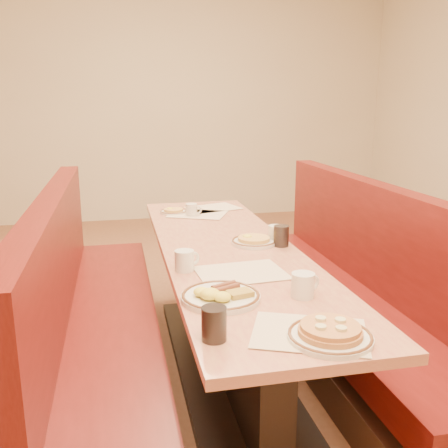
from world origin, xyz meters
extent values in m
plane|color=#9E6647|center=(0.00, 0.00, 0.00)|extent=(8.00, 8.00, 0.00)
cube|color=beige|center=(0.00, 4.00, 1.40)|extent=(6.00, 0.04, 2.80)
cube|color=black|center=(0.00, 0.00, 0.03)|extent=(0.55, 1.88, 0.06)
cube|color=black|center=(0.00, 0.00, 0.35)|extent=(0.15, 1.75, 0.71)
cube|color=tan|center=(0.00, 0.00, 0.73)|extent=(0.70, 2.50, 0.04)
cube|color=#4C3326|center=(-0.68, 0.00, 0.10)|extent=(0.55, 2.50, 0.20)
cube|color=#621310|center=(-0.68, 0.00, 0.37)|extent=(0.55, 2.50, 0.16)
cube|color=#621310|center=(-0.89, 0.00, 0.75)|extent=(0.12, 2.50, 0.60)
cube|color=#4C3326|center=(0.68, 0.00, 0.10)|extent=(0.55, 2.50, 0.20)
cube|color=#621310|center=(0.68, 0.00, 0.37)|extent=(0.55, 2.50, 0.16)
cube|color=#621310|center=(0.89, 0.00, 0.75)|extent=(0.12, 2.50, 0.60)
cube|color=beige|center=(-0.04, -0.42, 0.75)|extent=(0.41, 0.32, 0.00)
cube|color=beige|center=(0.04, -1.05, 0.75)|extent=(0.46, 0.40, 0.00)
cube|color=beige|center=(-0.03, 0.81, 0.75)|extent=(0.45, 0.41, 0.00)
cube|color=beige|center=(0.11, 0.99, 0.75)|extent=(0.42, 0.36, 0.00)
cylinder|color=silver|center=(0.09, -1.10, 0.76)|extent=(0.28, 0.28, 0.02)
torus|color=brown|center=(0.09, -1.10, 0.77)|extent=(0.28, 0.28, 0.01)
cylinder|color=#D7844D|center=(0.09, -1.10, 0.78)|extent=(0.21, 0.21, 0.02)
cylinder|color=#D7844D|center=(0.09, -1.10, 0.79)|extent=(0.20, 0.20, 0.02)
cylinder|color=beige|center=(0.13, -1.08, 0.81)|extent=(0.04, 0.04, 0.01)
cylinder|color=beige|center=(0.07, -1.06, 0.81)|extent=(0.04, 0.04, 0.01)
cylinder|color=beige|center=(0.05, -1.12, 0.81)|extent=(0.04, 0.04, 0.01)
cylinder|color=beige|center=(0.11, -1.14, 0.81)|extent=(0.04, 0.04, 0.01)
cylinder|color=silver|center=(-0.19, -0.69, 0.76)|extent=(0.31, 0.31, 0.02)
torus|color=brown|center=(-0.19, -0.69, 0.77)|extent=(0.31, 0.31, 0.01)
ellipsoid|color=#FEFC41|center=(-0.24, -0.73, 0.79)|extent=(0.08, 0.08, 0.04)
ellipsoid|color=#FEFC41|center=(-0.20, -0.76, 0.79)|extent=(0.07, 0.07, 0.04)
ellipsoid|color=#FEFC41|center=(-0.26, -0.69, 0.79)|extent=(0.06, 0.06, 0.03)
cylinder|color=brown|center=(-0.16, -0.66, 0.78)|extent=(0.11, 0.07, 0.02)
cylinder|color=brown|center=(-0.16, -0.63, 0.78)|extent=(0.11, 0.07, 0.02)
cube|color=#B69039|center=(-0.12, -0.72, 0.78)|extent=(0.11, 0.09, 0.02)
cylinder|color=silver|center=(0.15, 0.04, 0.76)|extent=(0.25, 0.25, 0.02)
torus|color=brown|center=(0.15, 0.04, 0.77)|extent=(0.24, 0.24, 0.01)
cylinder|color=#EFC354|center=(0.15, 0.04, 0.78)|extent=(0.17, 0.17, 0.02)
ellipsoid|color=#FEFC41|center=(0.12, 0.06, 0.79)|extent=(0.05, 0.05, 0.03)
cylinder|color=silver|center=(-0.19, 0.90, 0.76)|extent=(0.19, 0.19, 0.01)
torus|color=brown|center=(-0.19, 0.90, 0.76)|extent=(0.19, 0.19, 0.01)
cylinder|color=#EFC354|center=(-0.19, 0.90, 0.77)|extent=(0.13, 0.13, 0.01)
ellipsoid|color=#FEFC41|center=(-0.21, 0.91, 0.78)|extent=(0.04, 0.04, 0.02)
cylinder|color=silver|center=(0.13, -0.73, 0.80)|extent=(0.09, 0.09, 0.10)
torus|color=silver|center=(0.18, -0.72, 0.80)|extent=(0.07, 0.04, 0.07)
cylinder|color=black|center=(0.13, -0.73, 0.84)|extent=(0.08, 0.08, 0.01)
cylinder|color=silver|center=(-0.28, -0.32, 0.80)|extent=(0.09, 0.09, 0.10)
torus|color=silver|center=(-0.24, -0.30, 0.80)|extent=(0.07, 0.04, 0.07)
cylinder|color=black|center=(-0.28, -0.32, 0.84)|extent=(0.08, 0.08, 0.01)
cylinder|color=silver|center=(0.28, 0.06, 0.80)|extent=(0.08, 0.08, 0.09)
torus|color=silver|center=(0.33, 0.06, 0.80)|extent=(0.06, 0.01, 0.06)
cylinder|color=black|center=(0.28, 0.06, 0.83)|extent=(0.07, 0.07, 0.01)
cylinder|color=silver|center=(-0.08, 0.78, 0.79)|extent=(0.08, 0.08, 0.08)
torus|color=silver|center=(-0.04, 0.78, 0.79)|extent=(0.06, 0.02, 0.06)
cylinder|color=black|center=(-0.08, 0.78, 0.83)|extent=(0.07, 0.07, 0.01)
cylinder|color=black|center=(-0.28, -1.02, 0.81)|extent=(0.08, 0.08, 0.11)
cylinder|color=silver|center=(-0.28, -1.02, 0.81)|extent=(0.08, 0.08, 0.11)
cylinder|color=black|center=(0.28, -0.03, 0.81)|extent=(0.08, 0.08, 0.11)
cylinder|color=silver|center=(0.28, -0.03, 0.81)|extent=(0.08, 0.08, 0.11)
camera|label=1|loc=(-0.56, -2.48, 1.50)|focal=40.00mm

